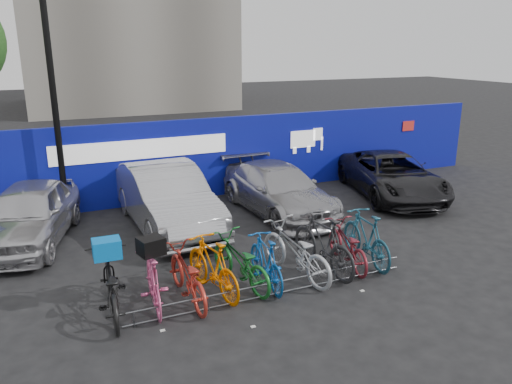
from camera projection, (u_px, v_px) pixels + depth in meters
ground at (262, 283)px, 9.80m from camera, size 100.00×100.00×0.00m
hoarding at (177, 161)px, 14.71m from camera, size 22.00×0.18×2.40m
lamppost at (54, 96)px, 12.34m from camera, size 0.25×0.50×6.11m
bike_rack at (275, 288)px, 9.23m from camera, size 5.60×0.03×0.30m
car_0 at (29, 214)px, 11.61m from camera, size 2.83×4.47×1.42m
car_1 at (166, 197)px, 12.59m from camera, size 1.85×4.86×1.58m
car_2 at (278, 189)px, 13.73m from camera, size 2.06×4.63×1.32m
car_3 at (392, 175)px, 15.25m from camera, size 3.36×5.12×1.31m
bike_0 at (110, 286)px, 8.50m from camera, size 0.85×2.08×1.07m
bike_1 at (153, 281)px, 8.76m from camera, size 0.63×1.73×1.02m
bike_2 at (187, 275)px, 8.97m from camera, size 0.74×1.94×1.01m
bike_3 at (213, 266)px, 9.23m from camera, size 0.86×1.90×1.10m
bike_4 at (240, 262)px, 9.54m from camera, size 1.03×2.01×1.01m
bike_5 at (266, 261)px, 9.57m from camera, size 0.58×1.71×1.01m
bike_6 at (295, 251)px, 9.90m from camera, size 1.11×2.20×1.11m
bike_7 at (323, 243)px, 10.14m from camera, size 0.76×2.07×1.22m
bike_8 at (347, 245)px, 10.42m from camera, size 0.87×1.85×0.94m
bike_9 at (366, 237)px, 10.56m from camera, size 0.70×1.93×1.14m
cargo_crate at (107, 249)px, 8.30m from camera, size 0.46×0.36×0.32m
cargo_topcase at (151, 246)px, 8.57m from camera, size 0.49×0.46×0.30m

